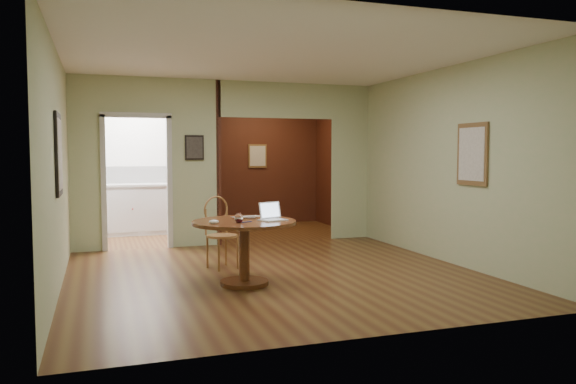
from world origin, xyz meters
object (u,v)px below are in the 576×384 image
object	(u,v)px
open_laptop	(272,215)
closed_laptop	(248,218)
chair	(220,228)
dining_table	(244,237)

from	to	relation	value
open_laptop	closed_laptop	xyz separation A→B (m)	(-0.23, 0.19, -0.05)
chair	dining_table	bearing A→B (deg)	-106.25
open_laptop	closed_laptop	world-z (taller)	open_laptop
chair	open_laptop	distance (m)	1.19
closed_laptop	dining_table	bearing A→B (deg)	-131.25
dining_table	chair	size ratio (longest dim) A/B	1.25
dining_table	open_laptop	bearing A→B (deg)	-8.75
chair	open_laptop	bearing A→B (deg)	-90.72
closed_laptop	chair	bearing A→B (deg)	87.34
dining_table	closed_laptop	xyz separation A→B (m)	(0.08, 0.15, 0.21)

